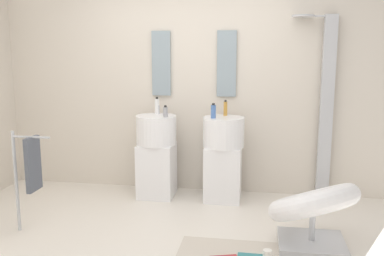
# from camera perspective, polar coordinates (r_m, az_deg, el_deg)

# --- Properties ---
(ground_plane) EXTENTS (4.80, 3.60, 0.04)m
(ground_plane) POSITION_cam_1_polar(r_m,az_deg,el_deg) (3.79, -3.73, -16.05)
(ground_plane) COLOR silver
(rear_partition) EXTENTS (4.80, 0.10, 2.60)m
(rear_partition) POSITION_cam_1_polar(r_m,az_deg,el_deg) (5.03, 0.34, 6.20)
(rear_partition) COLOR beige
(rear_partition) RESTS_ON ground_plane
(pedestal_sink_left) EXTENTS (0.46, 0.46, 1.04)m
(pedestal_sink_left) POSITION_cam_1_polar(r_m,az_deg,el_deg) (4.88, -4.79, -3.47)
(pedestal_sink_left) COLOR white
(pedestal_sink_left) RESTS_ON ground_plane
(pedestal_sink_right) EXTENTS (0.46, 0.46, 1.04)m
(pedestal_sink_right) POSITION_cam_1_polar(r_m,az_deg,el_deg) (4.75, 4.23, -3.83)
(pedestal_sink_right) COLOR white
(pedestal_sink_right) RESTS_ON ground_plane
(vanity_mirror_left) EXTENTS (0.22, 0.03, 0.75)m
(vanity_mirror_left) POSITION_cam_1_polar(r_m,az_deg,el_deg) (5.02, -4.15, 8.66)
(vanity_mirror_left) COLOR #8C9EA8
(vanity_mirror_right) EXTENTS (0.22, 0.03, 0.75)m
(vanity_mirror_right) POSITION_cam_1_polar(r_m,az_deg,el_deg) (4.90, 4.69, 8.61)
(vanity_mirror_right) COLOR #8C9EA8
(shower_column) EXTENTS (0.49, 0.24, 2.05)m
(shower_column) POSITION_cam_1_polar(r_m,az_deg,el_deg) (4.92, 17.50, 3.05)
(shower_column) COLOR #B7BABF
(shower_column) RESTS_ON ground_plane
(lounge_chair) EXTENTS (1.11, 1.11, 0.65)m
(lounge_chair) POSITION_cam_1_polar(r_m,az_deg,el_deg) (3.79, 16.01, -10.31)
(lounge_chair) COLOR #B7BABF
(lounge_chair) RESTS_ON ground_plane
(towel_rack) EXTENTS (0.37, 0.22, 0.95)m
(towel_rack) POSITION_cam_1_polar(r_m,az_deg,el_deg) (4.14, -20.96, -4.82)
(towel_rack) COLOR #B7BABF
(towel_rack) RESTS_ON ground_plane
(coffee_mug) EXTENTS (0.07, 0.07, 0.10)m
(coffee_mug) POSITION_cam_1_polar(r_m,az_deg,el_deg) (3.55, 10.10, -16.63)
(coffee_mug) COLOR white
(coffee_mug) RESTS_ON area_rug
(soap_bottle_grey) EXTENTS (0.05, 0.05, 0.13)m
(soap_bottle_grey) POSITION_cam_1_polar(r_m,az_deg,el_deg) (4.68, -3.60, 2.20)
(soap_bottle_grey) COLOR #99999E
(soap_bottle_grey) RESTS_ON pedestal_sink_left
(soap_bottle_blue) EXTENTS (0.06, 0.06, 0.16)m
(soap_bottle_blue) POSITION_cam_1_polar(r_m,az_deg,el_deg) (4.58, 2.89, 2.26)
(soap_bottle_blue) COLOR #4C72B7
(soap_bottle_blue) RESTS_ON pedestal_sink_right
(soap_bottle_white) EXTENTS (0.05, 0.05, 0.20)m
(soap_bottle_white) POSITION_cam_1_polar(r_m,az_deg,el_deg) (4.91, -4.73, 2.96)
(soap_bottle_white) COLOR white
(soap_bottle_white) RESTS_ON pedestal_sink_left
(soap_bottle_amber) EXTENTS (0.04, 0.04, 0.18)m
(soap_bottle_amber) POSITION_cam_1_polar(r_m,az_deg,el_deg) (4.77, 4.52, 2.64)
(soap_bottle_amber) COLOR #C68C38
(soap_bottle_amber) RESTS_ON pedestal_sink_right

